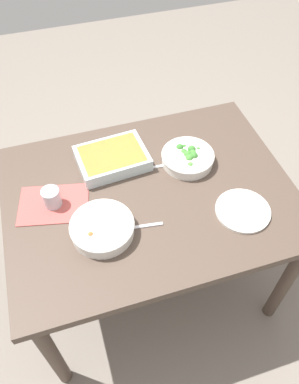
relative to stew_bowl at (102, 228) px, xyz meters
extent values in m
plane|color=slate|center=(0.23, 0.14, -0.77)|extent=(6.00, 6.00, 0.00)
cube|color=#4C3D33|center=(0.23, 0.14, -0.05)|extent=(1.20, 0.90, 0.04)
cylinder|color=#4C3D33|center=(-0.31, -0.25, -0.42)|extent=(0.06, 0.06, 0.70)
cylinder|color=#4C3D33|center=(0.77, -0.25, -0.42)|extent=(0.06, 0.06, 0.70)
cylinder|color=#4C3D33|center=(-0.31, 0.53, -0.42)|extent=(0.06, 0.06, 0.70)
cylinder|color=#4C3D33|center=(0.77, 0.53, -0.42)|extent=(0.06, 0.06, 0.70)
cube|color=#B24C47|center=(-0.16, 0.19, -0.03)|extent=(0.32, 0.26, 0.00)
cylinder|color=white|center=(0.00, 0.00, 0.00)|extent=(0.24, 0.24, 0.05)
torus|color=white|center=(0.00, 0.00, 0.02)|extent=(0.25, 0.25, 0.01)
cylinder|color=olive|center=(0.00, 0.00, 0.00)|extent=(0.20, 0.20, 0.03)
sphere|color=silver|center=(-0.02, 0.02, 0.02)|extent=(0.02, 0.02, 0.02)
sphere|color=#C66633|center=(-0.05, -0.03, 0.02)|extent=(0.02, 0.02, 0.02)
sphere|color=silver|center=(0.01, -0.01, 0.02)|extent=(0.02, 0.02, 0.02)
cylinder|color=white|center=(0.44, 0.25, -0.01)|extent=(0.23, 0.23, 0.05)
torus|color=white|center=(0.44, 0.25, 0.01)|extent=(0.23, 0.23, 0.01)
cylinder|color=#8CB272|center=(0.44, 0.25, 0.00)|extent=(0.18, 0.18, 0.02)
sphere|color=#478C38|center=(0.43, 0.28, 0.01)|extent=(0.03, 0.03, 0.03)
sphere|color=#569E42|center=(0.43, 0.20, 0.01)|extent=(0.03, 0.03, 0.03)
sphere|color=#3D7A33|center=(0.47, 0.28, 0.02)|extent=(0.04, 0.04, 0.04)
sphere|color=#478C38|center=(0.47, 0.26, 0.01)|extent=(0.03, 0.03, 0.03)
sphere|color=#478C38|center=(0.44, 0.25, 0.02)|extent=(0.04, 0.04, 0.04)
sphere|color=#3D7A33|center=(0.45, 0.31, 0.01)|extent=(0.02, 0.02, 0.02)
sphere|color=#478C38|center=(0.44, 0.23, 0.02)|extent=(0.03, 0.03, 0.03)
sphere|color=#3D7A33|center=(0.46, 0.24, 0.02)|extent=(0.04, 0.04, 0.04)
sphere|color=#3D7A33|center=(0.50, 0.27, 0.01)|extent=(0.02, 0.02, 0.02)
sphere|color=#3D7A33|center=(0.42, 0.31, 0.02)|extent=(0.03, 0.03, 0.03)
sphere|color=#478C38|center=(0.44, 0.25, 0.01)|extent=(0.03, 0.03, 0.03)
sphere|color=#3D7A33|center=(0.45, 0.24, 0.01)|extent=(0.03, 0.03, 0.03)
cube|color=silver|center=(0.12, 0.35, 0.00)|extent=(0.32, 0.24, 0.06)
cube|color=gold|center=(0.12, 0.35, 0.01)|extent=(0.28, 0.21, 0.04)
cylinder|color=#B2BCC6|center=(-0.16, 0.19, 0.01)|extent=(0.07, 0.07, 0.08)
cylinder|color=black|center=(-0.16, 0.19, 0.00)|extent=(0.06, 0.06, 0.05)
cylinder|color=silver|center=(0.56, -0.07, -0.03)|extent=(0.22, 0.22, 0.01)
cube|color=silver|center=(0.16, -0.02, -0.03)|extent=(0.14, 0.03, 0.01)
ellipsoid|color=silver|center=(0.08, -0.01, -0.03)|extent=(0.04, 0.03, 0.01)
cube|color=silver|center=(0.31, 0.26, -0.03)|extent=(0.14, 0.02, 0.01)
ellipsoid|color=silver|center=(0.40, 0.26, -0.03)|extent=(0.04, 0.03, 0.01)
camera|label=1|loc=(-0.07, -0.82, 1.19)|focal=35.61mm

